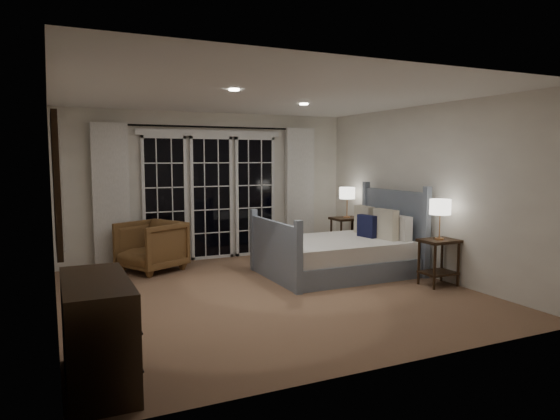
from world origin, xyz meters
name	(u,v)px	position (x,y,z in m)	size (l,w,h in m)	color
floor	(269,293)	(0.00, 0.00, 0.00)	(5.00, 5.00, 0.00)	#916B4E
ceiling	(269,96)	(0.00, 0.00, 2.50)	(5.00, 5.00, 0.00)	white
wall_left	(52,204)	(-2.50, 0.00, 1.25)	(0.02, 5.00, 2.50)	white
wall_right	(425,191)	(2.50, 0.00, 1.25)	(0.02, 5.00, 2.50)	white
wall_back	(211,186)	(0.00, 2.50, 1.25)	(5.00, 0.02, 2.50)	white
wall_front	(393,218)	(0.00, -2.50, 1.25)	(5.00, 0.02, 2.50)	white
french_doors	(212,196)	(0.00, 2.46, 1.09)	(2.50, 0.04, 2.20)	black
curtain_rod	(212,127)	(0.00, 2.40, 2.25)	(0.03, 0.03, 3.50)	black
curtain_left	(111,196)	(-1.65, 2.38, 1.15)	(0.55, 0.10, 2.25)	white
curtain_right	(300,190)	(1.65, 2.38, 1.15)	(0.55, 0.10, 2.25)	white
downlight_a	(304,104)	(0.80, 0.60, 2.49)	(0.12, 0.12, 0.01)	white
downlight_b	(234,90)	(-0.60, -0.40, 2.49)	(0.12, 0.12, 0.01)	white
bed	(341,253)	(1.42, 0.57, 0.32)	(2.13, 1.52, 1.23)	slate
nightstand_left	(439,255)	(2.25, -0.60, 0.42)	(0.49, 0.39, 0.63)	#322010
nightstand_right	(347,230)	(2.26, 1.73, 0.45)	(0.52, 0.42, 0.68)	#322010
lamp_left	(440,208)	(2.25, -0.60, 1.07)	(0.28, 0.28, 0.55)	tan
lamp_right	(347,194)	(2.26, 1.73, 1.11)	(0.28, 0.28, 0.54)	tan
armchair	(151,246)	(-1.13, 1.94, 0.39)	(0.82, 0.85, 0.77)	brown
dresser	(97,332)	(-2.23, -1.80, 0.41)	(0.49, 1.16, 0.82)	#322010
mirror	(57,184)	(-2.47, -1.80, 1.55)	(0.05, 0.85, 1.00)	#322010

